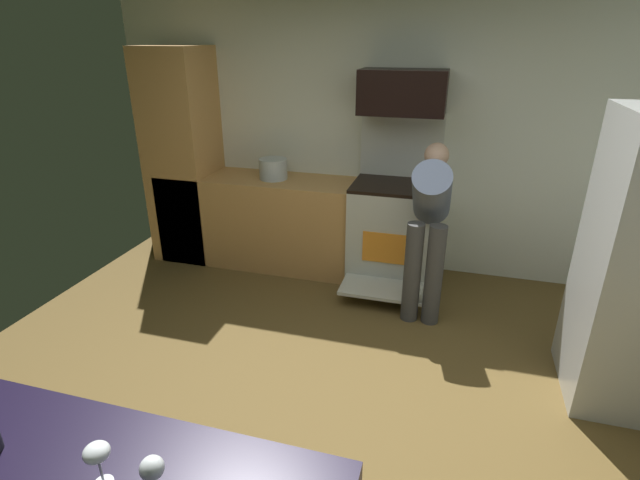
# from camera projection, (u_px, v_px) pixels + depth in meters

# --- Properties ---
(ground_plane) EXTENTS (5.20, 4.80, 0.02)m
(ground_plane) POSITION_uv_depth(u_px,v_px,m) (304.00, 411.00, 3.04)
(ground_plane) COLOR brown
(wall_back) EXTENTS (5.20, 0.12, 2.60)m
(wall_back) POSITION_uv_depth(u_px,v_px,m) (377.00, 136.00, 4.59)
(wall_back) COLOR silver
(wall_back) RESTS_ON ground
(lower_cabinet_run) EXTENTS (2.40, 0.60, 0.90)m
(lower_cabinet_run) POSITION_uv_depth(u_px,v_px,m) (278.00, 222.00, 4.84)
(lower_cabinet_run) COLOR tan
(lower_cabinet_run) RESTS_ON ground
(cabinet_column) EXTENTS (0.60, 0.60, 2.10)m
(cabinet_column) POSITION_uv_depth(u_px,v_px,m) (184.00, 157.00, 4.85)
(cabinet_column) COLOR tan
(cabinet_column) RESTS_ON ground
(oven_range) EXTENTS (0.76, 1.02, 1.55)m
(oven_range) POSITION_uv_depth(u_px,v_px,m) (393.00, 229.00, 4.51)
(oven_range) COLOR beige
(oven_range) RESTS_ON ground
(microwave) EXTENTS (0.74, 0.38, 0.37)m
(microwave) POSITION_uv_depth(u_px,v_px,m) (403.00, 92.00, 4.11)
(microwave) COLOR black
(microwave) RESTS_ON oven_range
(person_cook) EXTENTS (0.31, 0.66, 1.39)m
(person_cook) POSITION_uv_depth(u_px,v_px,m) (429.00, 220.00, 3.81)
(person_cook) COLOR #414141
(person_cook) RESTS_ON ground
(wine_glass_near) EXTENTS (0.08, 0.08, 0.16)m
(wine_glass_near) POSITION_uv_depth(u_px,v_px,m) (97.00, 454.00, 1.44)
(wine_glass_near) COLOR silver
(wine_glass_near) RESTS_ON counter_island
(wine_glass_far) EXTENTS (0.07, 0.07, 0.17)m
(wine_glass_far) POSITION_uv_depth(u_px,v_px,m) (153.00, 470.00, 1.39)
(wine_glass_far) COLOR silver
(wine_glass_far) RESTS_ON counter_island
(stock_pot) EXTENTS (0.27, 0.27, 0.20)m
(stock_pot) POSITION_uv_depth(u_px,v_px,m) (273.00, 169.00, 4.63)
(stock_pot) COLOR #AEBABE
(stock_pot) RESTS_ON lower_cabinet_run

